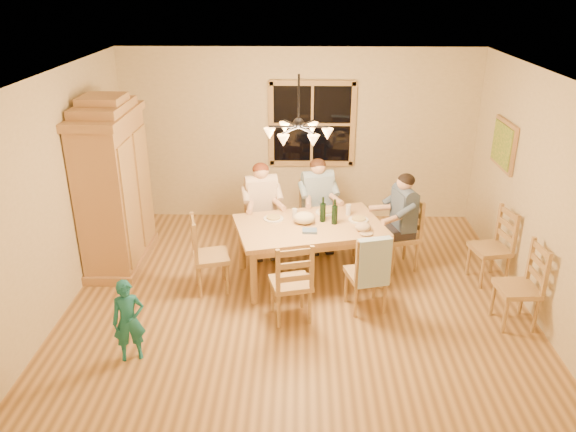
{
  "coord_description": "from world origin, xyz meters",
  "views": [
    {
      "loc": [
        0.02,
        -6.05,
        3.66
      ],
      "look_at": [
        -0.12,
        0.1,
        1.02
      ],
      "focal_mm": 35.0,
      "sensor_mm": 36.0,
      "label": 1
    }
  ],
  "objects_px": {
    "chair_far_right": "(317,227)",
    "chair_near_left": "(291,294)",
    "chair_end_left": "(212,267)",
    "adult_plaid_man": "(318,193)",
    "chandelier": "(298,131)",
    "adult_woman": "(261,198)",
    "wine_bottle_b": "(335,212)",
    "dining_table": "(310,232)",
    "armoire": "(115,190)",
    "chair_near_right": "(366,285)",
    "chair_end_right": "(399,246)",
    "chair_far_left": "(262,233)",
    "adult_slate_man": "(403,210)",
    "chair_spare_back": "(488,260)",
    "wine_bottle_a": "(323,209)",
    "chair_spare_front": "(515,300)",
    "child": "(129,321)"
  },
  "relations": [
    {
      "from": "chair_spare_back",
      "to": "chair_near_left",
      "type": "bearing_deg",
      "value": 98.1
    },
    {
      "from": "wine_bottle_b",
      "to": "chair_spare_back",
      "type": "distance_m",
      "value": 2.08
    },
    {
      "from": "dining_table",
      "to": "armoire",
      "type": "bearing_deg",
      "value": 171.39
    },
    {
      "from": "chair_near_left",
      "to": "wine_bottle_b",
      "type": "bearing_deg",
      "value": 46.55
    },
    {
      "from": "chair_far_left",
      "to": "chair_far_right",
      "type": "height_order",
      "value": "same"
    },
    {
      "from": "wine_bottle_a",
      "to": "chair_near_left",
      "type": "bearing_deg",
      "value": -110.28
    },
    {
      "from": "adult_plaid_man",
      "to": "child",
      "type": "bearing_deg",
      "value": 38.62
    },
    {
      "from": "chair_far_right",
      "to": "chair_near_right",
      "type": "bearing_deg",
      "value": 93.37
    },
    {
      "from": "chair_far_left",
      "to": "chair_far_right",
      "type": "bearing_deg",
      "value": -180.0
    },
    {
      "from": "chair_near_left",
      "to": "chair_near_right",
      "type": "height_order",
      "value": "same"
    },
    {
      "from": "chair_near_right",
      "to": "adult_slate_man",
      "type": "xyz_separation_m",
      "value": [
        0.56,
        1.04,
        0.54
      ]
    },
    {
      "from": "adult_plaid_man",
      "to": "chair_spare_front",
      "type": "xyz_separation_m",
      "value": [
        2.18,
        -1.93,
        -0.54
      ]
    },
    {
      "from": "chair_far_left",
      "to": "wine_bottle_a",
      "type": "height_order",
      "value": "wine_bottle_a"
    },
    {
      "from": "dining_table",
      "to": "chair_end_left",
      "type": "xyz_separation_m",
      "value": [
        -1.22,
        -0.32,
        -0.36
      ]
    },
    {
      "from": "chair_end_right",
      "to": "chair_spare_front",
      "type": "height_order",
      "value": "same"
    },
    {
      "from": "chair_far_right",
      "to": "wine_bottle_a",
      "type": "height_order",
      "value": "wine_bottle_a"
    },
    {
      "from": "armoire",
      "to": "chair_spare_back",
      "type": "bearing_deg",
      "value": -4.94
    },
    {
      "from": "chair_far_right",
      "to": "armoire",
      "type": "bearing_deg",
      "value": -3.58
    },
    {
      "from": "chair_far_left",
      "to": "adult_woman",
      "type": "xyz_separation_m",
      "value": [
        -0.0,
        0.0,
        0.54
      ]
    },
    {
      "from": "chair_near_left",
      "to": "wine_bottle_b",
      "type": "height_order",
      "value": "wine_bottle_b"
    },
    {
      "from": "dining_table",
      "to": "chair_spare_front",
      "type": "height_order",
      "value": "chair_spare_front"
    },
    {
      "from": "adult_woman",
      "to": "adult_plaid_man",
      "type": "relative_size",
      "value": 1.0
    },
    {
      "from": "armoire",
      "to": "adult_slate_man",
      "type": "bearing_deg",
      "value": -1.02
    },
    {
      "from": "armoire",
      "to": "chair_end_left",
      "type": "height_order",
      "value": "armoire"
    },
    {
      "from": "chandelier",
      "to": "wine_bottle_b",
      "type": "xyz_separation_m",
      "value": [
        0.46,
        0.47,
        -1.15
      ]
    },
    {
      "from": "chair_end_right",
      "to": "child",
      "type": "bearing_deg",
      "value": 109.02
    },
    {
      "from": "chair_near_right",
      "to": "chair_end_right",
      "type": "height_order",
      "value": "same"
    },
    {
      "from": "wine_bottle_a",
      "to": "child",
      "type": "bearing_deg",
      "value": -137.68
    },
    {
      "from": "chandelier",
      "to": "chair_spare_front",
      "type": "distance_m",
      "value": 3.08
    },
    {
      "from": "wine_bottle_a",
      "to": "chair_near_right",
      "type": "bearing_deg",
      "value": -59.05
    },
    {
      "from": "chair_far_right",
      "to": "chair_near_left",
      "type": "bearing_deg",
      "value": 64.8
    },
    {
      "from": "armoire",
      "to": "chair_far_left",
      "type": "relative_size",
      "value": 2.32
    },
    {
      "from": "chair_near_left",
      "to": "wine_bottle_b",
      "type": "distance_m",
      "value": 1.28
    },
    {
      "from": "armoire",
      "to": "wine_bottle_a",
      "type": "distance_m",
      "value": 2.76
    },
    {
      "from": "armoire",
      "to": "wine_bottle_b",
      "type": "distance_m",
      "value": 2.91
    },
    {
      "from": "chair_end_left",
      "to": "adult_slate_man",
      "type": "relative_size",
      "value": 1.13
    },
    {
      "from": "adult_slate_man",
      "to": "chair_spare_front",
      "type": "distance_m",
      "value": 1.8
    },
    {
      "from": "chair_far_right",
      "to": "chair_spare_back",
      "type": "height_order",
      "value": "same"
    },
    {
      "from": "chair_near_right",
      "to": "wine_bottle_a",
      "type": "bearing_deg",
      "value": 106.21
    },
    {
      "from": "chair_spare_front",
      "to": "adult_plaid_man",
      "type": "bearing_deg",
      "value": 44.85
    },
    {
      "from": "wine_bottle_a",
      "to": "chair_spare_front",
      "type": "bearing_deg",
      "value": -27.64
    },
    {
      "from": "chair_near_left",
      "to": "adult_woman",
      "type": "bearing_deg",
      "value": 90.0
    },
    {
      "from": "armoire",
      "to": "chair_far_right",
      "type": "bearing_deg",
      "value": 11.16
    },
    {
      "from": "chair_far_left",
      "to": "wine_bottle_b",
      "type": "distance_m",
      "value": 1.34
    },
    {
      "from": "chair_near_right",
      "to": "adult_plaid_man",
      "type": "height_order",
      "value": "adult_plaid_man"
    },
    {
      "from": "chair_end_right",
      "to": "armoire",
      "type": "bearing_deg",
      "value": 74.24
    },
    {
      "from": "chair_near_right",
      "to": "chair_spare_back",
      "type": "distance_m",
      "value": 1.78
    },
    {
      "from": "chandelier",
      "to": "chair_end_left",
      "type": "height_order",
      "value": "chandelier"
    },
    {
      "from": "chair_end_left",
      "to": "adult_plaid_man",
      "type": "bearing_deg",
      "value": 117.98
    },
    {
      "from": "chandelier",
      "to": "adult_plaid_man",
      "type": "xyz_separation_m",
      "value": [
        0.27,
        1.36,
        -1.24
      ]
    }
  ]
}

